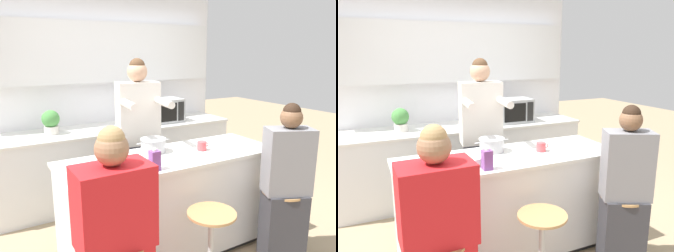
% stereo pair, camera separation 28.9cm
% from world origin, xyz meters
% --- Properties ---
extents(ground_plane, '(16.00, 16.00, 0.00)m').
position_xyz_m(ground_plane, '(0.00, 0.00, 0.00)').
color(ground_plane, tan).
extents(wall_back, '(3.43, 0.22, 2.70)m').
position_xyz_m(wall_back, '(0.00, 1.80, 1.54)').
color(wall_back, white).
rests_on(wall_back, ground_plane).
extents(back_counter, '(3.18, 0.71, 0.91)m').
position_xyz_m(back_counter, '(0.00, 1.46, 0.46)').
color(back_counter, silver).
rests_on(back_counter, ground_plane).
extents(kitchen_island, '(1.98, 0.70, 0.94)m').
position_xyz_m(kitchen_island, '(0.00, 0.00, 0.48)').
color(kitchen_island, black).
rests_on(kitchen_island, ground_plane).
extents(bar_stool_center, '(0.38, 0.38, 0.65)m').
position_xyz_m(bar_stool_center, '(0.00, -0.58, 0.36)').
color(bar_stool_center, tan).
rests_on(bar_stool_center, ground_plane).
extents(bar_stool_rightmost, '(0.38, 0.38, 0.65)m').
position_xyz_m(bar_stool_rightmost, '(0.79, -0.58, 0.36)').
color(bar_stool_rightmost, tan).
rests_on(bar_stool_rightmost, ground_plane).
extents(person_cooking, '(0.49, 0.62, 1.77)m').
position_xyz_m(person_cooking, '(-0.05, 0.58, 0.88)').
color(person_cooking, '#383842').
rests_on(person_cooking, ground_plane).
extents(person_wrapped_blanket, '(0.47, 0.29, 1.41)m').
position_xyz_m(person_wrapped_blanket, '(-0.78, -0.61, 0.67)').
color(person_wrapped_blanket, red).
rests_on(person_wrapped_blanket, ground_plane).
extents(person_seated_near, '(0.44, 0.39, 1.43)m').
position_xyz_m(person_seated_near, '(0.77, -0.61, 0.65)').
color(person_seated_near, '#333338').
rests_on(person_seated_near, ground_plane).
extents(cooking_pot, '(0.33, 0.24, 0.12)m').
position_xyz_m(cooking_pot, '(-0.10, 0.17, 1.00)').
color(cooking_pot, '#B7BABC').
rests_on(cooking_pot, kitchen_island).
extents(fruit_bowl, '(0.22, 0.22, 0.07)m').
position_xyz_m(fruit_bowl, '(-0.40, -0.09, 0.97)').
color(fruit_bowl, silver).
rests_on(fruit_bowl, kitchen_island).
extents(coffee_cup_near, '(0.12, 0.09, 0.08)m').
position_xyz_m(coffee_cup_near, '(0.32, -0.01, 0.98)').
color(coffee_cup_near, '#DB4C51').
rests_on(coffee_cup_near, kitchen_island).
extents(banana_bunch, '(0.17, 0.12, 0.06)m').
position_xyz_m(banana_bunch, '(-0.75, -0.09, 0.96)').
color(banana_bunch, yellow).
rests_on(banana_bunch, kitchen_island).
extents(juice_carton, '(0.07, 0.07, 0.17)m').
position_xyz_m(juice_carton, '(-0.31, -0.25, 1.02)').
color(juice_carton, '#7A428E').
rests_on(juice_carton, kitchen_island).
extents(microwave, '(0.49, 0.36, 0.31)m').
position_xyz_m(microwave, '(0.71, 1.40, 1.07)').
color(microwave, '#B2B5B7').
rests_on(microwave, back_counter).
extents(potted_plant, '(0.20, 0.20, 0.28)m').
position_xyz_m(potted_plant, '(-0.74, 1.46, 1.06)').
color(potted_plant, beige).
rests_on(potted_plant, back_counter).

